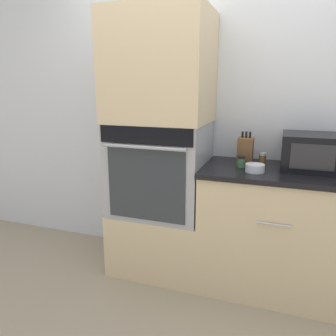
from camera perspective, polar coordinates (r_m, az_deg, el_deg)
ground_plane at (r=2.57m, az=4.52°, el=-21.13°), size 12.00×12.00×0.00m
wall_back at (r=2.72m, az=8.48°, el=9.11°), size 8.00×0.05×2.50m
oven_cabinet_base at (r=2.78m, az=-1.24°, el=-12.15°), size 0.73×0.60×0.50m
wall_oven at (r=2.57m, az=-1.34°, el=0.04°), size 0.71×0.64×0.71m
oven_cabinet_upper at (r=2.50m, az=-1.42°, el=17.07°), size 0.73×0.60×0.79m
counter_unit at (r=2.55m, az=17.92°, el=-10.24°), size 1.05×0.63×0.92m
microwave at (r=2.47m, az=24.15°, el=2.56°), size 0.43×0.38×0.25m
knife_block at (r=2.51m, az=13.33°, el=3.02°), size 0.11×0.14×0.24m
bowl at (r=2.29m, az=14.91°, el=0.00°), size 0.13×0.13×0.05m
condiment_jar_near at (r=2.54m, az=16.13°, el=1.61°), size 0.05×0.05×0.08m
condiment_jar_mid at (r=2.40m, az=12.62°, el=1.08°), size 0.06×0.06×0.08m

